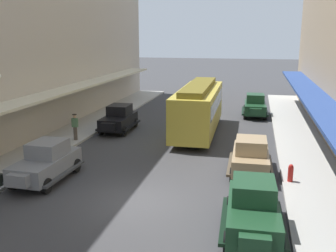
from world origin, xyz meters
name	(u,v)px	position (x,y,z in m)	size (l,w,h in m)	color
ground_plane	(135,201)	(0.00, 0.00, 0.00)	(200.00, 200.00, 0.00)	#38383A
sidewalk_right	(329,219)	(7.50, 0.00, 0.07)	(3.00, 60.00, 0.15)	#A8A59E
parked_car_0	(255,105)	(4.63, 18.58, 0.94)	(2.25, 4.30, 1.84)	#193D23
parked_car_1	(251,155)	(4.53, 4.41, 0.94)	(2.20, 4.28, 1.84)	#997F5B
parked_car_2	(119,118)	(-4.77, 11.15, 0.94)	(2.20, 4.28, 1.84)	black
parked_car_3	(253,207)	(4.72, -1.53, 0.94)	(2.27, 4.31, 1.84)	#193D23
parked_car_4	(46,161)	(-4.78, 1.35, 0.94)	(2.21, 4.29, 1.84)	slate
streetcar	(199,107)	(0.85, 11.65, 1.90)	(2.69, 9.65, 3.46)	gold
fire_hydrant	(291,173)	(6.35, 3.34, 0.56)	(0.24, 0.24, 0.82)	#B21E19
pedestrian_0	(75,127)	(-6.45, 7.71, 1.01)	(0.36, 0.28, 1.67)	#4C4238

